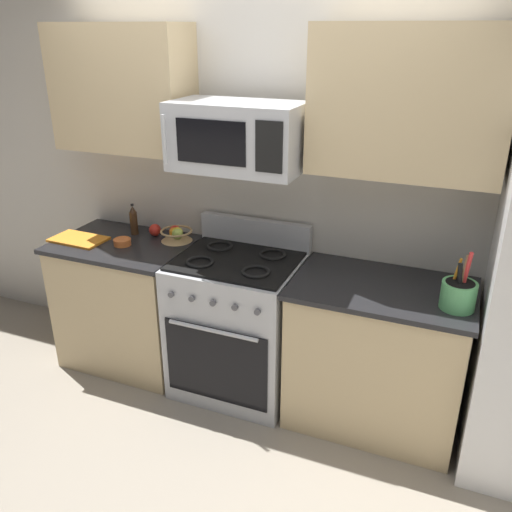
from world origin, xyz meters
The scene contains 14 objects.
ground_plane centered at (0.00, 0.00, 0.00)m, with size 16.00×16.00×0.00m, color gray.
wall_back centered at (0.00, 1.08, 1.30)m, with size 8.00×0.10×2.60m, color beige.
counter_left centered at (-0.84, 0.69, 0.46)m, with size 0.91×0.65×0.91m.
range_oven centered at (0.00, 0.69, 0.47)m, with size 0.76×0.70×1.09m.
counter_right centered at (0.89, 0.69, 0.46)m, with size 1.01×0.65×0.91m.
microwave centered at (0.00, 0.72, 1.67)m, with size 0.75×0.44×0.38m.
upper_cabinets_left centered at (-0.85, 0.86, 1.88)m, with size 0.90×0.34×0.77m.
upper_cabinets_right centered at (0.90, 0.86, 1.88)m, with size 1.00×0.34×0.77m.
utensil_crock centered at (1.28, 0.58, 0.99)m, with size 0.18×0.18×0.33m.
fruit_basket centered at (-0.52, 0.85, 0.96)m, with size 0.22×0.22×0.10m.
apple_loose centered at (-0.71, 0.88, 0.95)m, with size 0.08×0.08×0.08m, color red.
cutting_board centered at (-1.14, 0.60, 0.92)m, with size 0.37×0.22×0.02m, color orange.
bottle_soy centered at (-0.85, 0.85, 1.01)m, with size 0.05×0.05×0.22m.
prep_bowl centered at (-0.81, 0.65, 0.93)m, with size 0.12×0.12×0.04m.
Camera 1 is at (1.24, -2.03, 2.24)m, focal length 37.35 mm.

